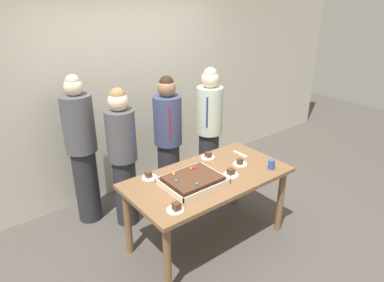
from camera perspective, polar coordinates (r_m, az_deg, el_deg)
ground_plane at (r=3.91m, az=2.46°, el=-15.86°), size 12.00×12.00×0.00m
interior_back_panel at (r=4.47m, az=-10.78°, el=10.42°), size 8.00×0.12×3.00m
party_table at (r=3.52m, az=2.66°, el=-7.17°), size 1.65×0.86×0.79m
sheet_cake at (r=3.31m, az=0.12°, el=-6.50°), size 0.56×0.45×0.11m
plated_slice_near_left at (r=3.71m, az=7.87°, el=-3.59°), size 0.15×0.15×0.07m
plated_slice_near_right at (r=3.49m, az=6.39°, el=-5.30°), size 0.15×0.15×0.07m
plated_slice_far_left at (r=2.95m, az=-2.66°, el=-10.94°), size 0.15×0.15×0.07m
plated_slice_far_right at (r=3.82m, az=2.63°, el=-2.49°), size 0.15×0.15×0.06m
plated_slice_center_front at (r=3.44m, az=-7.06°, el=-5.75°), size 0.15×0.15×0.06m
drink_cup_nearest at (r=3.67m, az=12.90°, el=-3.75°), size 0.07×0.07×0.10m
cake_server_utensil at (r=3.94m, az=7.90°, el=-2.11°), size 0.03×0.20×0.01m
person_serving_front at (r=4.13m, az=-3.94°, el=0.11°), size 0.33×0.33×1.62m
person_green_shirt_behind at (r=4.30m, az=2.82°, el=1.65°), size 0.32×0.32×1.67m
person_striped_tie_right at (r=3.82m, az=-11.28°, el=-2.44°), size 0.31×0.31×1.60m
person_left_edge_reaching at (r=3.97m, az=-17.60°, el=-1.30°), size 0.33×0.33×1.71m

